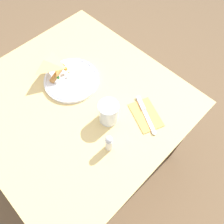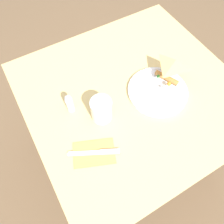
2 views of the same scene
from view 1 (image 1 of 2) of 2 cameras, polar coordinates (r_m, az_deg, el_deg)
The scene contains 7 objects.
ground_plane at distance 1.66m, azimuth -6.06°, elevation -10.42°, with size 6.00×6.00×0.00m, color brown.
dining_table at distance 1.11m, azimuth -8.96°, elevation 0.23°, with size 0.93×0.90×0.72m.
plate_pizza at distance 1.07m, azimuth -10.80°, elevation 8.49°, with size 0.26×0.26×0.05m.
milk_glass at distance 0.91m, azimuth -0.87°, elevation -0.21°, with size 0.09×0.09×0.11m.
napkin_folded at distance 0.97m, azimuth 8.81°, elevation -0.74°, with size 0.18×0.15×0.00m.
butter_knife at distance 0.97m, azimuth 8.63°, elevation -0.11°, with size 0.19×0.11×0.01m.
salt_shaker at distance 0.85m, azimuth -0.80°, elevation -8.07°, with size 0.03×0.03×0.10m.
Camera 1 is at (0.51, -0.26, 1.56)m, focal length 35.00 mm.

